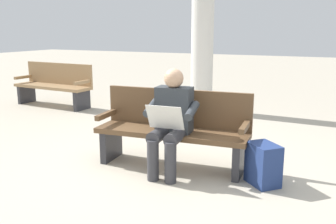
# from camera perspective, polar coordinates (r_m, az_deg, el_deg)

# --- Properties ---
(ground_plane) EXTENTS (40.00, 40.00, 0.00)m
(ground_plane) POSITION_cam_1_polar(r_m,az_deg,el_deg) (4.50, 0.49, -8.33)
(ground_plane) COLOR #B7AD99
(bench_near) EXTENTS (1.83, 0.63, 0.90)m
(bench_near) POSITION_cam_1_polar(r_m,az_deg,el_deg) (4.42, 0.82, -2.45)
(bench_near) COLOR brown
(bench_near) RESTS_ON ground
(person_seated) EXTENTS (0.59, 0.60, 1.18)m
(person_seated) POSITION_cam_1_polar(r_m,az_deg,el_deg) (4.15, 0.44, -1.03)
(person_seated) COLOR #33383D
(person_seated) RESTS_ON ground
(backpack) EXTENTS (0.42, 0.42, 0.44)m
(backpack) POSITION_cam_1_polar(r_m,az_deg,el_deg) (4.06, 14.42, -7.78)
(backpack) COLOR navy
(backpack) RESTS_ON ground
(bench_far) EXTENTS (1.83, 0.58, 0.90)m
(bench_far) POSITION_cam_1_polar(r_m,az_deg,el_deg) (8.30, -16.94, 4.07)
(bench_far) COLOR #9E7A51
(bench_far) RESTS_ON ground
(support_pillar) EXTENTS (0.43, 0.43, 3.30)m
(support_pillar) POSITION_cam_1_polar(r_m,az_deg,el_deg) (7.38, 5.31, 12.84)
(support_pillar) COLOR silver
(support_pillar) RESTS_ON ground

